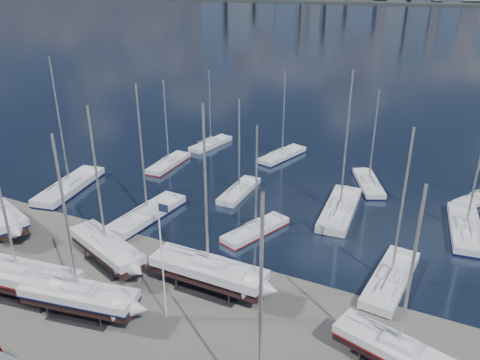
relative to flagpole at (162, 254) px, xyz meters
The scene contains 21 objects.
ground 6.34m from the flagpole, 12.86° to the left, with size 1400.00×1400.00×0.00m, color #605E59.
water 310.24m from the flagpole, 89.86° to the left, with size 1400.00×600.00×0.40m, color #182438.
far_shore 570.19m from the flagpole, 89.93° to the left, with size 1400.00×80.00×2.20m, color #2D332D.
sailboat_cradle_1 14.32m from the flagpole, 164.96° to the right, with size 11.97×4.93×18.57m.
sailboat_cradle_2 11.31m from the flagpole, 158.39° to the left, with size 10.44×6.02×16.42m.
sailboat_cradle_3 8.39m from the flagpole, 153.93° to the right, with size 10.48×4.66×16.35m.
sailboat_cradle_4 6.44m from the flagpole, 73.72° to the left, with size 10.92×3.09×17.67m.
sailboat_cradle_6 19.06m from the flagpole, ahead, with size 9.70×4.94×15.16m.
sailboat_moored_0 31.49m from the flagpole, 149.48° to the left, with size 5.97×12.96×18.70m.
sailboat_moored_1 35.64m from the flagpole, 124.05° to the left, with size 3.06×9.37×13.82m.
sailboat_moored_2 44.36m from the flagpole, 114.72° to the left, with size 3.86×9.26×13.57m.
sailboat_moored_3 19.43m from the flagpole, 131.68° to the left, with size 3.91×11.54×16.98m.
sailboat_moored_4 26.12m from the flagpole, 102.40° to the left, with size 2.74×9.00×13.50m.
sailboat_moored_5 40.91m from the flagpole, 97.59° to the left, with size 5.14×10.11×14.56m.
sailboat_moored_6 17.33m from the flagpole, 86.91° to the left, with size 5.32×9.19×13.26m.
sailboat_moored_7 27.15m from the flagpole, 72.14° to the left, with size 4.37×12.36×18.31m.
sailboat_moored_8 36.79m from the flagpole, 74.86° to the left, with size 6.32×9.69×14.11m.
sailboat_moored_9 21.85m from the flagpole, 39.32° to the left, with size 3.93×10.87×16.08m.
sailboat_moored_10 35.32m from the flagpole, 50.62° to the left, with size 4.60×11.72×17.05m.
sailboat_moored_11 43.60m from the flagpole, 57.44° to the left, with size 6.19×8.26×12.31m.
flagpole is the anchor object (origin of this frame).
Camera 1 is at (19.03, -36.09, 26.59)m, focal length 35.00 mm.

